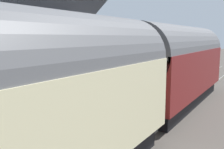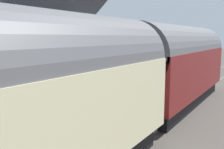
{
  "view_description": "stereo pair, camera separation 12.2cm",
  "coord_description": "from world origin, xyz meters",
  "px_view_note": "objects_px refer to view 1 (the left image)",
  "views": [
    {
      "loc": [
        -7.67,
        -5.2,
        3.69
      ],
      "look_at": [
        2.91,
        1.5,
        1.83
      ],
      "focal_mm": 40.3,
      "sensor_mm": 36.0,
      "label": 1
    },
    {
      "loc": [
        -7.6,
        -5.3,
        3.69
      ],
      "look_at": [
        2.91,
        1.5,
        1.83
      ],
      "focal_mm": 40.3,
      "sensor_mm": 36.0,
      "label": 2
    }
  ],
  "objects_px": {
    "planter_corner_building": "(113,71)",
    "tree_far_right": "(9,3)",
    "planter_edge_far": "(89,77)",
    "planter_bench_left": "(124,69)",
    "train": "(48,101)",
    "station_building": "(22,62)",
    "lamp_post_platform": "(129,43)",
    "tree_distant": "(42,26)",
    "bench_platform_end": "(145,69)",
    "planter_edge_near": "(126,68)"
  },
  "relations": [
    {
      "from": "tree_far_right",
      "to": "station_building",
      "type": "bearing_deg",
      "value": -121.95
    },
    {
      "from": "planter_corner_building",
      "to": "planter_edge_near",
      "type": "xyz_separation_m",
      "value": [
        2.53,
        0.32,
        -0.04
      ]
    },
    {
      "from": "planter_corner_building",
      "to": "tree_distant",
      "type": "xyz_separation_m",
      "value": [
        1.21,
        8.85,
        3.65
      ]
    },
    {
      "from": "tree_distant",
      "to": "planter_edge_far",
      "type": "bearing_deg",
      "value": -114.89
    },
    {
      "from": "planter_bench_left",
      "to": "tree_distant",
      "type": "relative_size",
      "value": 0.1
    },
    {
      "from": "planter_edge_near",
      "to": "tree_distant",
      "type": "bearing_deg",
      "value": 98.76
    },
    {
      "from": "train",
      "to": "tree_far_right",
      "type": "xyz_separation_m",
      "value": [
        6.89,
        10.78,
        3.71
      ]
    },
    {
      "from": "planter_bench_left",
      "to": "planter_edge_near",
      "type": "height_order",
      "value": "planter_bench_left"
    },
    {
      "from": "planter_corner_building",
      "to": "lamp_post_platform",
      "type": "distance_m",
      "value": 4.78
    },
    {
      "from": "train",
      "to": "tree_far_right",
      "type": "height_order",
      "value": "tree_far_right"
    },
    {
      "from": "planter_bench_left",
      "to": "planter_edge_near",
      "type": "relative_size",
      "value": 0.76
    },
    {
      "from": "train",
      "to": "tree_far_right",
      "type": "bearing_deg",
      "value": 57.4
    },
    {
      "from": "bench_platform_end",
      "to": "station_building",
      "type": "bearing_deg",
      "value": 169.02
    },
    {
      "from": "station_building",
      "to": "tree_distant",
      "type": "distance_m",
      "value": 13.32
    },
    {
      "from": "train",
      "to": "lamp_post_platform",
      "type": "xyz_separation_m",
      "value": [
        8.88,
        2.67,
        1.17
      ]
    },
    {
      "from": "lamp_post_platform",
      "to": "planter_corner_building",
      "type": "bearing_deg",
      "value": 45.15
    },
    {
      "from": "lamp_post_platform",
      "to": "train",
      "type": "bearing_deg",
      "value": -163.29
    },
    {
      "from": "train",
      "to": "planter_edge_far",
      "type": "distance_m",
      "value": 10.73
    },
    {
      "from": "train",
      "to": "station_building",
      "type": "xyz_separation_m",
      "value": [
        3.57,
        5.45,
        0.34
      ]
    },
    {
      "from": "train",
      "to": "planter_bench_left",
      "type": "bearing_deg",
      "value": 22.51
    },
    {
      "from": "station_building",
      "to": "lamp_post_platform",
      "type": "xyz_separation_m",
      "value": [
        5.31,
        -2.78,
        0.83
      ]
    },
    {
      "from": "planter_bench_left",
      "to": "planter_corner_building",
      "type": "distance_m",
      "value": 1.36
    },
    {
      "from": "planter_corner_building",
      "to": "planter_edge_far",
      "type": "distance_m",
      "value": 2.86
    },
    {
      "from": "planter_edge_near",
      "to": "lamp_post_platform",
      "type": "distance_m",
      "value": 6.81
    },
    {
      "from": "planter_bench_left",
      "to": "planter_edge_near",
      "type": "bearing_deg",
      "value": 23.1
    },
    {
      "from": "tree_distant",
      "to": "planter_edge_near",
      "type": "bearing_deg",
      "value": -81.24
    },
    {
      "from": "station_building",
      "to": "planter_corner_building",
      "type": "bearing_deg",
      "value": 1.47
    },
    {
      "from": "planter_corner_building",
      "to": "tree_far_right",
      "type": "xyz_separation_m",
      "value": [
        -4.97,
        5.12,
        4.79
      ]
    },
    {
      "from": "train",
      "to": "tree_distant",
      "type": "relative_size",
      "value": 3.86
    },
    {
      "from": "planter_bench_left",
      "to": "planter_corner_building",
      "type": "height_order",
      "value": "planter_bench_left"
    },
    {
      "from": "bench_platform_end",
      "to": "planter_edge_far",
      "type": "height_order",
      "value": "bench_platform_end"
    },
    {
      "from": "planter_edge_far",
      "to": "planter_bench_left",
      "type": "bearing_deg",
      "value": -3.63
    },
    {
      "from": "bench_platform_end",
      "to": "planter_corner_building",
      "type": "height_order",
      "value": "bench_platform_end"
    },
    {
      "from": "planter_corner_building",
      "to": "planter_edge_near",
      "type": "distance_m",
      "value": 2.55
    },
    {
      "from": "bench_platform_end",
      "to": "lamp_post_platform",
      "type": "relative_size",
      "value": 0.38
    },
    {
      "from": "planter_bench_left",
      "to": "tree_far_right",
      "type": "height_order",
      "value": "tree_far_right"
    },
    {
      "from": "planter_bench_left",
      "to": "lamp_post_platform",
      "type": "xyz_separation_m",
      "value": [
        -4.32,
        -2.81,
        2.19
      ]
    },
    {
      "from": "planter_edge_far",
      "to": "train",
      "type": "bearing_deg",
      "value": -147.48
    },
    {
      "from": "lamp_post_platform",
      "to": "bench_platform_end",
      "type": "bearing_deg",
      "value": 12.33
    },
    {
      "from": "planter_bench_left",
      "to": "planter_edge_far",
      "type": "relative_size",
      "value": 0.71
    },
    {
      "from": "station_building",
      "to": "tree_far_right",
      "type": "xyz_separation_m",
      "value": [
        3.32,
        5.33,
        3.37
      ]
    },
    {
      "from": "lamp_post_platform",
      "to": "tree_far_right",
      "type": "relative_size",
      "value": 0.42
    },
    {
      "from": "train",
      "to": "bench_platform_end",
      "type": "xyz_separation_m",
      "value": [
        13.12,
        3.59,
        -0.92
      ]
    },
    {
      "from": "planter_corner_building",
      "to": "tree_distant",
      "type": "height_order",
      "value": "tree_distant"
    },
    {
      "from": "planter_bench_left",
      "to": "tree_distant",
      "type": "xyz_separation_m",
      "value": [
        -0.13,
        9.03,
        3.61
      ]
    },
    {
      "from": "lamp_post_platform",
      "to": "tree_distant",
      "type": "relative_size",
      "value": 0.49
    },
    {
      "from": "bench_platform_end",
      "to": "train",
      "type": "bearing_deg",
      "value": -164.68
    },
    {
      "from": "station_building",
      "to": "planter_edge_near",
      "type": "bearing_deg",
      "value": 2.8
    },
    {
      "from": "planter_corner_building",
      "to": "planter_edge_far",
      "type": "bearing_deg",
      "value": 178.4
    },
    {
      "from": "planter_edge_far",
      "to": "planter_corner_building",
      "type": "bearing_deg",
      "value": -1.6
    }
  ]
}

